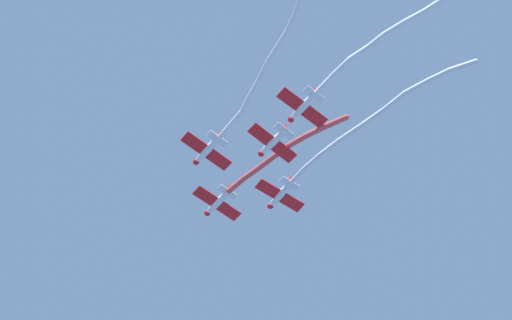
# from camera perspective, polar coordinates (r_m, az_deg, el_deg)

# --- Properties ---
(airplane_lead) EXTENTS (5.92, 7.87, 1.95)m
(airplane_lead) POSITION_cam_1_polar(r_m,az_deg,el_deg) (101.97, -3.17, -3.49)
(airplane_lead) COLOR white
(smoke_trail_lead) EXTENTS (19.41, 8.07, 1.23)m
(smoke_trail_lead) POSITION_cam_1_polar(r_m,az_deg,el_deg) (97.39, 2.27, 0.64)
(smoke_trail_lead) COLOR #DB4C4C
(airplane_left_wing) EXTENTS (5.93, 7.88, 1.95)m
(airplane_left_wing) POSITION_cam_1_polar(r_m,az_deg,el_deg) (96.75, -4.04, 0.78)
(airplane_left_wing) COLOR white
(smoke_trail_left_wing) EXTENTS (23.60, 2.99, 0.82)m
(smoke_trail_left_wing) POSITION_cam_1_polar(r_m,az_deg,el_deg) (90.82, 0.55, 7.31)
(smoke_trail_left_wing) COLOR white
(airplane_right_wing) EXTENTS (5.80, 7.78, 1.95)m
(airplane_right_wing) POSITION_cam_1_polar(r_m,az_deg,el_deg) (101.45, 1.97, -2.86)
(airplane_right_wing) COLOR white
(smoke_trail_right_wing) EXTENTS (29.24, 9.35, 2.54)m
(smoke_trail_right_wing) POSITION_cam_1_polar(r_m,az_deg,el_deg) (95.13, 9.50, 3.27)
(smoke_trail_right_wing) COLOR white
(airplane_slot) EXTENTS (5.96, 7.89, 1.95)m
(airplane_slot) POSITION_cam_1_polar(r_m,az_deg,el_deg) (96.10, 1.37, 1.45)
(airplane_slot) COLOR white
(airplane_trail) EXTENTS (5.91, 7.86, 1.95)m
(airplane_trail) POSITION_cam_1_polar(r_m,az_deg,el_deg) (94.33, 3.81, 4.32)
(airplane_trail) COLOR white
(smoke_trail_trail) EXTENTS (24.83, 9.90, 2.02)m
(smoke_trail_trail) POSITION_cam_1_polar(r_m,az_deg,el_deg) (91.80, 11.34, 10.27)
(smoke_trail_trail) COLOR white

